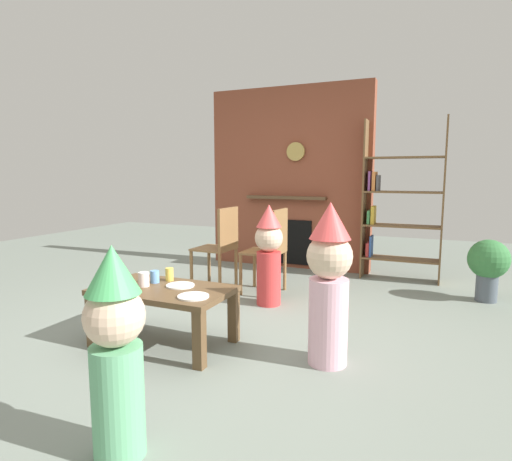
{
  "coord_description": "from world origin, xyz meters",
  "views": [
    {
      "loc": [
        1.56,
        -2.83,
        1.26
      ],
      "look_at": [
        0.15,
        0.4,
        0.79
      ],
      "focal_mm": 29.57,
      "sensor_mm": 36.0,
      "label": 1
    }
  ],
  "objects": [
    {
      "name": "ground_plane",
      "position": [
        0.0,
        0.0,
        0.0
      ],
      "size": [
        12.0,
        12.0,
        0.0
      ],
      "primitive_type": "plane",
      "color": "gray"
    },
    {
      "name": "brick_fireplace_feature",
      "position": [
        -0.32,
        2.6,
        1.19
      ],
      "size": [
        2.2,
        0.28,
        2.4
      ],
      "color": "brown",
      "rests_on": "ground_plane"
    },
    {
      "name": "bookshelf",
      "position": [
        1.1,
        2.4,
        0.89
      ],
      "size": [
        0.9,
        0.28,
        1.9
      ],
      "color": "brown",
      "rests_on": "ground_plane"
    },
    {
      "name": "coffee_table",
      "position": [
        -0.27,
        -0.34,
        0.36
      ],
      "size": [
        0.99,
        0.59,
        0.43
      ],
      "color": "brown",
      "rests_on": "ground_plane"
    },
    {
      "name": "paper_cup_near_left",
      "position": [
        -0.41,
        -0.25,
        0.48
      ],
      "size": [
        0.07,
        0.07,
        0.09
      ],
      "primitive_type": "cylinder",
      "color": "#669EE0",
      "rests_on": "coffee_table"
    },
    {
      "name": "paper_cup_near_right",
      "position": [
        -0.42,
        -0.37,
        0.48
      ],
      "size": [
        0.08,
        0.08,
        0.11
      ],
      "primitive_type": "cylinder",
      "color": "silver",
      "rests_on": "coffee_table"
    },
    {
      "name": "paper_cup_center",
      "position": [
        -0.35,
        -0.15,
        0.48
      ],
      "size": [
        0.06,
        0.06,
        0.1
      ],
      "primitive_type": "cylinder",
      "color": "#F2CC4C",
      "rests_on": "coffee_table"
    },
    {
      "name": "paper_plate_front",
      "position": [
        -0.18,
        -0.26,
        0.44
      ],
      "size": [
        0.21,
        0.21,
        0.01
      ],
      "primitive_type": "cylinder",
      "color": "white",
      "rests_on": "coffee_table"
    },
    {
      "name": "paper_plate_rear",
      "position": [
        0.06,
        -0.46,
        0.44
      ],
      "size": [
        0.21,
        0.21,
        0.01
      ],
      "primitive_type": "cylinder",
      "color": "white",
      "rests_on": "coffee_table"
    },
    {
      "name": "birthday_cake_slice",
      "position": [
        -0.41,
        -0.52,
        0.46
      ],
      "size": [
        0.1,
        0.1,
        0.06
      ],
      "primitive_type": "cone",
      "color": "pink",
      "rests_on": "coffee_table"
    },
    {
      "name": "table_fork",
      "position": [
        -0.64,
        -0.48,
        0.43
      ],
      "size": [
        0.07,
        0.15,
        0.01
      ],
      "primitive_type": "cube",
      "rotation": [
        0.0,
        0.0,
        1.2
      ],
      "color": "silver",
      "rests_on": "coffee_table"
    },
    {
      "name": "child_with_cone_hat",
      "position": [
        0.3,
        -1.47,
        0.51
      ],
      "size": [
        0.27,
        0.27,
        0.96
      ],
      "rotation": [
        0.0,
        0.0,
        2.04
      ],
      "color": "#66B27F",
      "rests_on": "ground_plane"
    },
    {
      "name": "child_in_pink",
      "position": [
        0.92,
        -0.18,
        0.57
      ],
      "size": [
        0.3,
        0.3,
        1.08
      ],
      "rotation": [
        0.0,
        0.0,
        -3.01
      ],
      "color": "#EAB2C6",
      "rests_on": "ground_plane"
    },
    {
      "name": "child_by_the_chairs",
      "position": [
        0.08,
        0.86,
        0.51
      ],
      "size": [
        0.27,
        0.27,
        0.97
      ],
      "rotation": [
        0.0,
        0.0,
        -1.86
      ],
      "color": "#D13838",
      "rests_on": "ground_plane"
    },
    {
      "name": "dining_chair_left",
      "position": [
        -0.62,
        1.19,
        0.51
      ],
      "size": [
        0.41,
        0.41,
        0.9
      ],
      "rotation": [
        0.0,
        0.0,
        3.1
      ],
      "color": "olive",
      "rests_on": "ground_plane"
    },
    {
      "name": "dining_chair_middle",
      "position": [
        -0.03,
        1.22,
        0.51
      ],
      "size": [
        0.4,
        0.4,
        0.9
      ],
      "rotation": [
        0.0,
        0.0,
        3.14
      ],
      "color": "olive",
      "rests_on": "ground_plane"
    },
    {
      "name": "potted_plant_tall",
      "position": [
        2.03,
        1.83,
        0.38
      ],
      "size": [
        0.39,
        0.39,
        0.62
      ],
      "color": "#4C5660",
      "rests_on": "ground_plane"
    }
  ]
}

